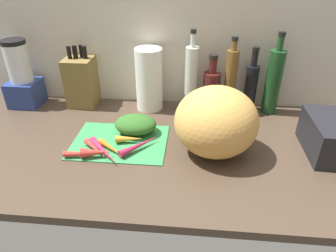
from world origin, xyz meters
TOP-DOWN VIEW (x-y plane):
  - ground_plane at (0.00, 0.00)cm, footprint 170.00×80.00cm
  - wall_back at (0.00, 38.50)cm, footprint 170.00×3.00cm
  - cutting_board at (-15.45, -0.94)cm, footprint 35.92×26.70cm
  - carrot_0 at (-22.73, -8.54)cm, footprint 11.28×10.98cm
  - carrot_1 at (-21.29, -11.81)cm, footprint 11.14×5.18cm
  - carrot_2 at (-17.37, -7.50)cm, footprint 10.70×9.41cm
  - carrot_3 at (-19.30, -10.01)cm, footprint 14.31×14.92cm
  - carrot_4 at (-6.99, -5.26)cm, footprint 13.90×14.52cm
  - carrot_5 at (-7.36, 9.43)cm, footprint 12.91×13.51cm
  - carrot_6 at (-11.57, -1.50)cm, footprint 10.55×4.06cm
  - carrot_7 at (-24.63, -12.03)cm, footprint 16.63×3.99cm
  - carrot_greens_pile at (-10.42, 6.02)cm, footprint 16.60×12.77cm
  - winter_squash at (20.24, -3.82)cm, footprint 29.27×27.33cm
  - knife_block at (-39.99, 31.29)cm, footprint 12.59×14.64cm
  - blender_appliance at (-66.79, 27.67)cm, footprint 13.62×13.62cm
  - paper_towel_roll at (-8.16, 29.50)cm, footprint 11.91×11.91cm
  - bottle_0 at (10.73, 29.65)cm, footprint 5.91×5.91cm
  - bottle_1 at (19.57, 28.62)cm, footprint 7.53×7.53cm
  - bottle_2 at (27.54, 28.33)cm, footprint 5.13×5.13cm
  - bottle_3 at (37.05, 31.67)cm, footprint 5.70×5.70cm
  - bottle_4 at (46.20, 30.50)cm, footprint 6.67×6.67cm

SIDE VIEW (x-z plane):
  - ground_plane at x=0.00cm, z-range -3.00..0.00cm
  - cutting_board at x=-15.45cm, z-range 0.00..0.80cm
  - carrot_7 at x=-24.63cm, z-range 0.80..3.00cm
  - carrot_0 at x=-22.73cm, z-range 0.80..3.07cm
  - carrot_2 at x=-17.37cm, z-range 0.80..3.14cm
  - carrot_4 at x=-6.99cm, z-range 0.80..3.53cm
  - carrot_6 at x=-11.57cm, z-range 0.80..3.62cm
  - carrot_3 at x=-19.30cm, z-range 0.80..3.69cm
  - carrot_5 at x=-7.36cm, z-range 0.80..4.22cm
  - carrot_1 at x=-21.29cm, z-range 0.80..4.34cm
  - carrot_greens_pile at x=-10.42cm, z-range 0.80..7.82cm
  - bottle_1 at x=19.57cm, z-range -2.83..23.63cm
  - knife_block at x=-39.99cm, z-range -2.50..25.46cm
  - bottle_3 at x=37.05cm, z-range -2.95..26.44cm
  - winter_squash at x=20.24cm, z-range 0.00..25.29cm
  - blender_appliance at x=-66.79cm, z-range -2.15..28.63cm
  - paper_towel_roll at x=-8.16cm, z-range 0.00..27.99cm
  - bottle_4 at x=46.20cm, z-range -3.07..32.94cm
  - bottle_2 at x=27.54cm, z-range -2.08..32.09cm
  - bottle_0 at x=10.73cm, z-range -3.05..33.36cm
  - wall_back at x=0.00cm, z-range 0.00..60.00cm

